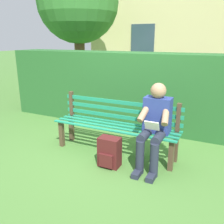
{
  "coord_description": "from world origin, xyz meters",
  "views": [
    {
      "loc": [
        -1.54,
        3.27,
        1.79
      ],
      "look_at": [
        0.0,
        0.1,
        0.73
      ],
      "focal_mm": 39.15,
      "sensor_mm": 36.0,
      "label": 1
    }
  ],
  "objects_px": {
    "park_bench": "(117,124)",
    "tree_far": "(76,4)",
    "backpack": "(109,152)",
    "person_seated": "(155,123)"
  },
  "relations": [
    {
      "from": "park_bench",
      "to": "tree_far",
      "type": "height_order",
      "value": "tree_far"
    },
    {
      "from": "person_seated",
      "to": "tree_far",
      "type": "height_order",
      "value": "tree_far"
    },
    {
      "from": "backpack",
      "to": "tree_far",
      "type": "xyz_separation_m",
      "value": [
        3.24,
        -4.17,
        2.61
      ]
    },
    {
      "from": "park_bench",
      "to": "tree_far",
      "type": "distance_m",
      "value": 5.39
    },
    {
      "from": "park_bench",
      "to": "backpack",
      "type": "distance_m",
      "value": 0.55
    },
    {
      "from": "park_bench",
      "to": "backpack",
      "type": "relative_size",
      "value": 4.62
    },
    {
      "from": "person_seated",
      "to": "tree_far",
      "type": "distance_m",
      "value": 5.84
    },
    {
      "from": "tree_far",
      "to": "backpack",
      "type": "bearing_deg",
      "value": 127.86
    },
    {
      "from": "park_bench",
      "to": "backpack",
      "type": "bearing_deg",
      "value": 102.89
    },
    {
      "from": "backpack",
      "to": "park_bench",
      "type": "bearing_deg",
      "value": -77.11
    }
  ]
}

